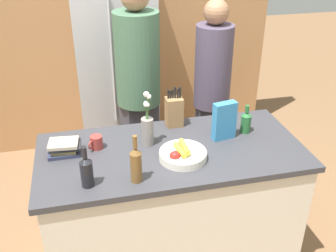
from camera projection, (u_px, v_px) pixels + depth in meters
The scene contains 15 objects.
ground_plane at pixel (171, 251), 2.98m from camera, with size 14.00×14.00×0.00m, color brown.
kitchen_island at pixel (171, 204), 2.76m from camera, with size 1.73×0.82×0.91m.
back_wall_wood at pixel (129, 22), 3.92m from camera, with size 2.93×0.12×2.60m.
refrigerator at pixel (115, 61), 3.71m from camera, with size 0.72×0.62×2.04m.
fruit_bowl at pixel (183, 154), 2.44m from camera, with size 0.30×0.30×0.10m.
knife_block at pixel (174, 111), 2.79m from camera, with size 0.12×0.10×0.29m.
flower_vase at pixel (147, 128), 2.55m from camera, with size 0.08×0.08×0.38m.
cereal_box at pixel (224, 121), 2.62m from camera, with size 0.17×0.09×0.26m.
coffee_mug at pixel (96, 142), 2.54m from camera, with size 0.10×0.10×0.09m.
book_stack at pixel (64, 148), 2.48m from camera, with size 0.21×0.16×0.09m.
bottle_oil at pixel (87, 171), 2.17m from camera, with size 0.07×0.07×0.25m.
bottle_vinegar at pixel (136, 164), 2.20m from camera, with size 0.07×0.07×0.30m.
bottle_wine at pixel (246, 122), 2.72m from camera, with size 0.07×0.07×0.20m.
person_at_sink at pixel (138, 85), 3.17m from camera, with size 0.36×0.36×1.83m.
person_in_blue at pixel (212, 89), 3.28m from camera, with size 0.30×0.30×1.69m.
Camera 1 is at (-0.52, -2.10, 2.26)m, focal length 42.00 mm.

